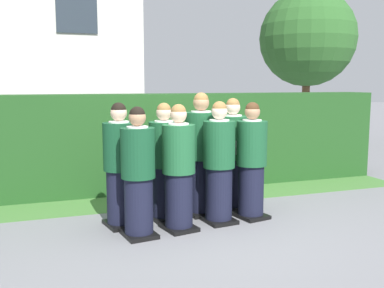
# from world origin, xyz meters

# --- Properties ---
(ground_plane) EXTENTS (60.00, 60.00, 0.00)m
(ground_plane) POSITION_xyz_m (0.00, 0.00, 0.00)
(ground_plane) COLOR slate
(student_front_row_0) EXTENTS (0.43, 0.50, 1.58)m
(student_front_row_0) POSITION_xyz_m (-0.82, -0.14, 0.75)
(student_front_row_0) COLOR black
(student_front_row_0) RESTS_ON ground
(student_front_row_1) EXTENTS (0.45, 0.52, 1.60)m
(student_front_row_1) POSITION_xyz_m (-0.28, -0.05, 0.76)
(student_front_row_1) COLOR black
(student_front_row_1) RESTS_ON ground
(student_front_row_2) EXTENTS (0.43, 0.51, 1.62)m
(student_front_row_2) POSITION_xyz_m (0.32, 0.07, 0.77)
(student_front_row_2) COLOR black
(student_front_row_2) RESTS_ON ground
(student_front_row_3) EXTENTS (0.46, 0.54, 1.60)m
(student_front_row_3) POSITION_xyz_m (0.82, 0.11, 0.76)
(student_front_row_3) COLOR black
(student_front_row_3) RESTS_ON ground
(student_rear_row_0) EXTENTS (0.45, 0.54, 1.61)m
(student_rear_row_0) POSITION_xyz_m (-0.95, 0.33, 0.77)
(student_rear_row_0) COLOR black
(student_rear_row_0) RESTS_ON ground
(student_rear_row_1) EXTENTS (0.42, 0.49, 1.59)m
(student_rear_row_1) POSITION_xyz_m (-0.33, 0.43, 0.76)
(student_rear_row_1) COLOR black
(student_rear_row_1) RESTS_ON ground
(student_rear_row_2) EXTENTS (0.45, 0.55, 1.73)m
(student_rear_row_2) POSITION_xyz_m (0.23, 0.51, 0.82)
(student_rear_row_2) COLOR black
(student_rear_row_2) RESTS_ON ground
(student_rear_row_3) EXTENTS (0.47, 0.54, 1.64)m
(student_rear_row_3) POSITION_xyz_m (0.75, 0.60, 0.78)
(student_rear_row_3) COLOR black
(student_rear_row_3) RESTS_ON ground
(hedge) EXTENTS (8.61, 0.70, 1.67)m
(hedge) POSITION_xyz_m (0.00, 2.21, 0.84)
(hedge) COLOR #214C1E
(hedge) RESTS_ON ground
(school_building_main) EXTENTS (5.85, 4.07, 7.32)m
(school_building_main) POSITION_xyz_m (-2.24, 7.11, 3.74)
(school_building_main) COLOR silver
(school_building_main) RESTS_ON ground
(oak_tree_right) EXTENTS (2.95, 2.95, 4.70)m
(oak_tree_right) POSITION_xyz_m (6.03, 6.74, 3.22)
(oak_tree_right) COLOR brown
(oak_tree_right) RESTS_ON ground
(lawn_strip) EXTENTS (8.61, 0.90, 0.01)m
(lawn_strip) POSITION_xyz_m (0.00, 1.41, 0.00)
(lawn_strip) COLOR #477A38
(lawn_strip) RESTS_ON ground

